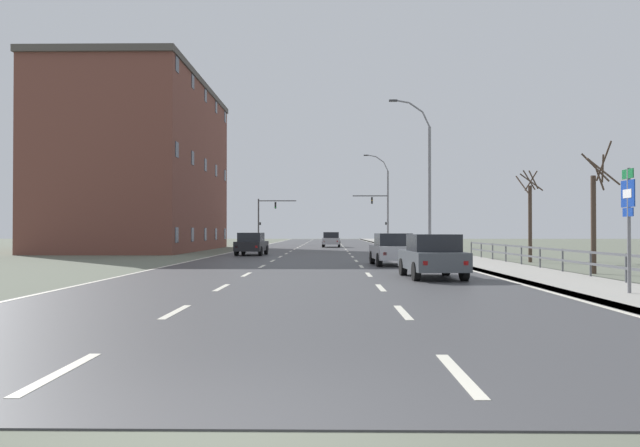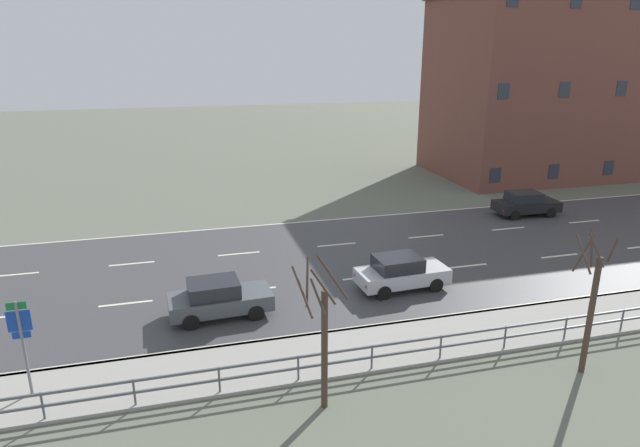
{
  "view_description": "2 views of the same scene",
  "coord_description": "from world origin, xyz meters",
  "px_view_note": "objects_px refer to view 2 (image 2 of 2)",
  "views": [
    {
      "loc": [
        0.82,
        -5.14,
        1.68
      ],
      "look_at": [
        -0.23,
        65.71,
        2.56
      ],
      "focal_mm": 34.39,
      "sensor_mm": 36.0,
      "label": 1
    },
    {
      "loc": [
        24.92,
        15.33,
        10.46
      ],
      "look_at": [
        0.0,
        22.02,
        2.12
      ],
      "focal_mm": 30.74,
      "sensor_mm": 36.0,
      "label": 2
    }
  ],
  "objects_px": {
    "brick_building": "(571,86)",
    "car_mid_centre": "(526,203)",
    "highway_sign": "(22,337)",
    "car_far_right": "(401,272)",
    "car_near_left": "(219,298)"
  },
  "relations": [
    {
      "from": "highway_sign",
      "to": "car_far_right",
      "type": "xyz_separation_m",
      "value": [
        -4.48,
        14.33,
        -1.3
      ]
    },
    {
      "from": "highway_sign",
      "to": "car_near_left",
      "type": "bearing_deg",
      "value": 122.4
    },
    {
      "from": "car_mid_centre",
      "to": "car_far_right",
      "type": "bearing_deg",
      "value": -52.9
    },
    {
      "from": "brick_building",
      "to": "highway_sign",
      "type": "bearing_deg",
      "value": -57.61
    },
    {
      "from": "car_near_left",
      "to": "car_far_right",
      "type": "height_order",
      "value": "same"
    },
    {
      "from": "car_near_left",
      "to": "brick_building",
      "type": "relative_size",
      "value": 0.18
    },
    {
      "from": "highway_sign",
      "to": "car_near_left",
      "type": "height_order",
      "value": "highway_sign"
    },
    {
      "from": "car_mid_centre",
      "to": "highway_sign",
      "type": "bearing_deg",
      "value": -61.5
    },
    {
      "from": "brick_building",
      "to": "car_mid_centre",
      "type": "bearing_deg",
      "value": -45.36
    },
    {
      "from": "car_far_right",
      "to": "car_mid_centre",
      "type": "bearing_deg",
      "value": 121.12
    },
    {
      "from": "car_near_left",
      "to": "car_far_right",
      "type": "bearing_deg",
      "value": 91.07
    },
    {
      "from": "highway_sign",
      "to": "brick_building",
      "type": "bearing_deg",
      "value": 122.39
    },
    {
      "from": "highway_sign",
      "to": "brick_building",
      "type": "height_order",
      "value": "brick_building"
    },
    {
      "from": "car_far_right",
      "to": "brick_building",
      "type": "distance_m",
      "value": 31.19
    },
    {
      "from": "highway_sign",
      "to": "brick_building",
      "type": "distance_m",
      "value": 45.06
    }
  ]
}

